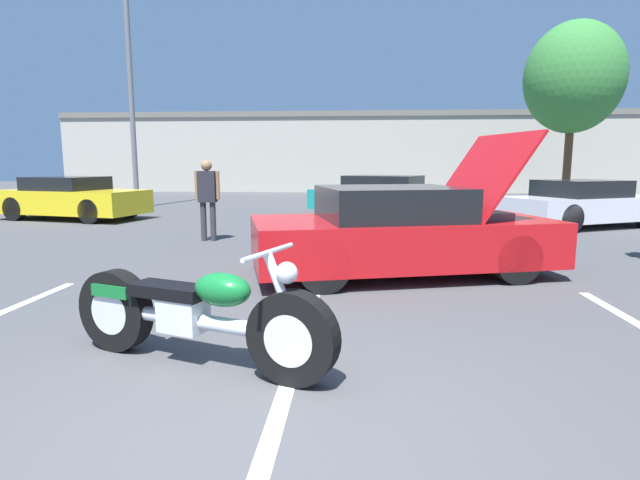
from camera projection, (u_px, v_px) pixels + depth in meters
name	position (u px, v px, depth m)	size (l,w,h in m)	color
ground_plane	(233.00, 448.00, 2.83)	(80.00, 80.00, 0.00)	#474749
parking_stripe_middle	(293.00, 366.00, 3.97)	(0.12, 5.01, 0.01)	white
far_building	(345.00, 150.00, 29.14)	(32.00, 4.20, 4.40)	#B2AD9E
light_pole	(132.00, 72.00, 17.31)	(1.21, 0.28, 8.71)	slate
tree_background	(574.00, 78.00, 20.14)	(3.85, 3.85, 7.23)	brown
motorcycle	(196.00, 315.00, 3.94)	(2.32, 1.04, 0.99)	black
show_car_hood_open	(402.00, 232.00, 7.20)	(4.58, 2.95, 2.03)	red
parked_car_left_row	(71.00, 199.00, 14.31)	(4.47, 2.65, 1.22)	yellow
parked_car_right_row	(583.00, 204.00, 12.57)	(4.46, 3.29, 1.18)	silver
parked_car_mid_row	(388.00, 197.00, 15.09)	(5.00, 3.50, 1.23)	teal
spectator_by_show_car	(207.00, 193.00, 10.24)	(0.52, 0.22, 1.66)	#333338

